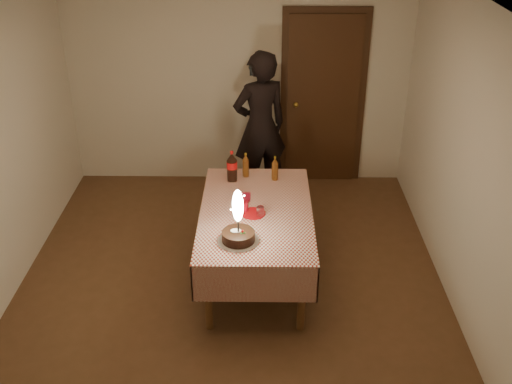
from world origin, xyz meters
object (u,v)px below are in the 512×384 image
dining_table (256,220)px  red_cup (244,206)px  cola_bottle (232,166)px  amber_bottle_right (275,169)px  birthday_cake (238,229)px  red_plate (253,213)px  clear_cup (260,211)px  photographer (260,126)px  amber_bottle_left (246,166)px

dining_table → red_cup: red_cup is taller
dining_table → red_cup: bearing=-177.0°
cola_bottle → amber_bottle_right: 0.43m
red_cup → cola_bottle: bearing=102.4°
amber_bottle_right → birthday_cake: bearing=-106.0°
red_plate → clear_cup: size_ratio=2.44×
red_plate → photographer: bearing=88.3°
birthday_cake → cola_bottle: size_ratio=1.52×
dining_table → photographer: (0.03, 1.62, 0.25)m
red_plate → photographer: size_ratio=0.13×
cola_bottle → amber_bottle_right: (0.42, 0.02, -0.03)m
birthday_cake → photographer: (0.17, 2.12, 0.04)m
birthday_cake → red_plate: 0.47m
amber_bottle_left → clear_cup: bearing=-79.0°
dining_table → amber_bottle_right: bearing=73.9°
clear_cup → amber_bottle_right: size_ratio=0.35×
birthday_cake → amber_bottle_left: bearing=88.6°
red_cup → cola_bottle: 0.63m
dining_table → birthday_cake: size_ratio=3.55×
amber_bottle_right → photographer: (-0.15, 1.00, 0.04)m
dining_table → red_cup: (-0.11, -0.01, 0.15)m
birthday_cake → amber_bottle_right: 1.16m
amber_bottle_left → photographer: size_ratio=0.15×
dining_table → red_cup: 0.19m
red_cup → cola_bottle: size_ratio=0.31×
cola_bottle → photographer: 1.06m
clear_cup → photographer: size_ratio=0.05×
birthday_cake → amber_bottle_left: 1.19m
dining_table → birthday_cake: 0.56m
red_cup → amber_bottle_right: (0.29, 0.63, 0.07)m
cola_bottle → photographer: (0.27, 1.02, 0.00)m
red_cup → clear_cup: bearing=-27.3°
birthday_cake → photographer: 2.13m
red_plate → red_cup: 0.11m
cola_bottle → amber_bottle_left: size_ratio=1.25×
birthday_cake → amber_bottle_right: bearing=74.0°
birthday_cake → red_plate: size_ratio=2.20×
red_plate → amber_bottle_left: 0.76m
red_plate → amber_bottle_right: (0.20, 0.67, 0.11)m
red_cup → amber_bottle_right: size_ratio=0.39×
birthday_cake → clear_cup: 0.46m
amber_bottle_right → cola_bottle: bearing=-177.0°
birthday_cake → dining_table: bearing=74.0°
dining_table → birthday_cake: birthday_cake is taller
dining_table → red_plate: size_ratio=7.82×
red_cup → amber_bottle_left: amber_bottle_left is taller
red_plate → amber_bottle_left: (-0.09, 0.74, 0.11)m
cola_bottle → amber_bottle_left: cola_bottle is taller
cola_bottle → red_plate: bearing=-71.3°
red_plate → cola_bottle: bearing=108.7°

